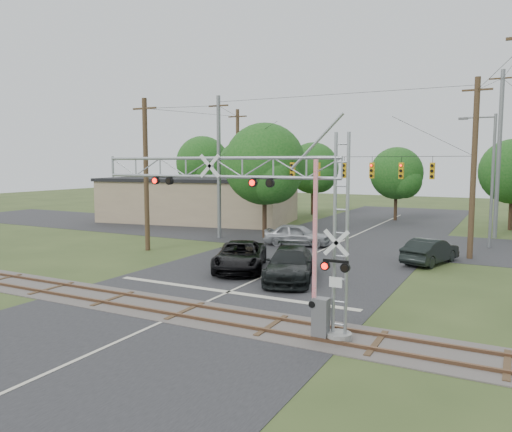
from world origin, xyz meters
The scene contains 14 objects.
ground centered at (0.00, 0.00, 0.00)m, with size 160.00×160.00×0.00m, color #35451F.
road_main centered at (0.00, 10.00, 0.01)m, with size 14.00×90.00×0.02m, color #242426.
road_cross centered at (0.00, 24.00, 0.01)m, with size 90.00×12.00×0.02m, color #242426.
railroad_track centered at (0.00, 2.00, 0.03)m, with size 90.00×3.20×0.17m.
crossing_gantry centered at (3.60, 1.64, 4.46)m, with size 10.76×0.92×7.21m.
traffic_signal_span centered at (0.85, 20.00, 5.73)m, with size 19.34×0.36×11.50m.
pickup_black centered at (-1.98, 10.15, 0.82)m, with size 2.71×5.89×1.64m, color black.
car_dark centered at (1.59, 9.21, 0.85)m, with size 2.38×5.85×1.70m, color black.
sedan_silver centered at (-2.35, 19.45, 0.83)m, with size 1.96×4.88×1.66m, color gray.
suv_dark centered at (7.48, 17.17, 0.79)m, with size 1.66×4.77×1.57m, color black.
commercial_building centered at (-17.77, 29.22, 2.29)m, with size 20.87×12.98×4.57m.
streetlight centered at (10.22, 25.12, 5.39)m, with size 2.57×0.27×9.63m.
utility_poles centered at (3.13, 23.53, 6.04)m, with size 27.78×26.96×13.56m.
treeline centered at (-1.31, 33.99, 5.75)m, with size 56.81×25.57×9.78m.
Camera 1 is at (11.99, -14.53, 6.21)m, focal length 35.00 mm.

